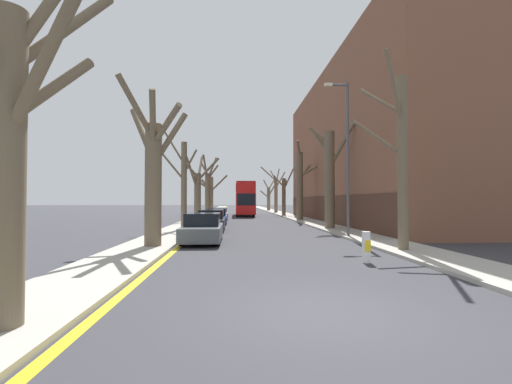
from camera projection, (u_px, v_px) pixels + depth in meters
ground_plane at (325, 314)px, 6.30m from camera, size 300.00×300.00×0.00m
sidewalk_left at (211, 213)px, 55.84m from camera, size 2.45×120.00×0.12m
sidewalk_right at (278, 213)px, 56.53m from camera, size 2.45×120.00×0.12m
building_facade_right at (372, 148)px, 33.38m from camera, size 10.08×32.59×14.52m
kerb_line_stripe at (219, 213)px, 55.92m from camera, size 0.24×120.00×0.01m
street_tree_left_0 at (14, 136)px, 5.43m from camera, size 2.18×3.83×6.87m
street_tree_left_1 at (153, 172)px, 14.95m from camera, size 3.03×3.43×7.22m
street_tree_left_2 at (183, 181)px, 23.81m from camera, size 2.62×3.19×7.20m
street_tree_left_3 at (198, 191)px, 33.57m from camera, size 3.44×4.07×6.76m
street_tree_left_4 at (208, 189)px, 44.16m from camera, size 3.24×4.59×7.89m
street_tree_left_5 at (211, 192)px, 52.78m from camera, size 5.27×2.01×7.93m
street_tree_right_0 at (400, 157)px, 13.90m from camera, size 2.03×2.46×7.91m
street_tree_right_1 at (330, 176)px, 24.76m from camera, size 3.14×2.21×7.62m
street_tree_right_2 at (300, 184)px, 35.46m from camera, size 2.86×2.79×8.22m
street_tree_right_3 at (284, 195)px, 46.98m from camera, size 2.49×2.85×6.35m
street_tree_right_4 at (276, 191)px, 58.20m from camera, size 4.65×3.24×7.79m
street_tree_right_5 at (269, 197)px, 69.88m from camera, size 3.33×3.86×6.47m
double_decker_bus at (245, 197)px, 46.88m from camera, size 2.47×10.56×4.49m
parked_car_0 at (203, 229)px, 17.09m from camera, size 1.88×4.35×1.45m
parked_car_1 at (211, 221)px, 23.33m from camera, size 1.82×4.33×1.45m
parked_car_2 at (216, 217)px, 29.89m from camera, size 1.82×4.01×1.38m
parked_car_3 at (219, 214)px, 35.66m from camera, size 1.75×4.22×1.34m
lamp_post at (346, 151)px, 19.30m from camera, size 1.40×0.20×8.80m
traffic_bollard at (366, 247)px, 11.53m from camera, size 0.28×0.29×1.05m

